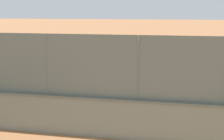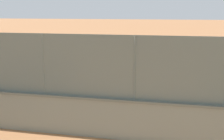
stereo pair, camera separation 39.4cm
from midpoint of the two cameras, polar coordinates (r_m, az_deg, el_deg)
ground_plane at (r=21.28m, az=8.07°, el=-0.78°), size 260.00×260.00×0.00m
perimeter_wall at (r=11.32m, az=-11.46°, el=-7.89°), size 33.28×0.47×1.44m
fence_panel_on_wall at (r=10.87m, az=-11.82°, el=1.11°), size 32.69×0.16×2.17m
player_foreground_swinging at (r=14.66m, az=16.35°, el=-2.93°), size 0.73×1.25×1.56m
player_at_service_line at (r=22.06m, az=-2.80°, el=2.32°), size 0.77×1.24×1.65m
sports_ball at (r=13.91m, az=12.98°, el=-2.42°), size 0.07×0.07×0.07m
courtside_bench at (r=12.92m, az=-5.99°, el=-6.53°), size 1.60×0.38×0.87m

